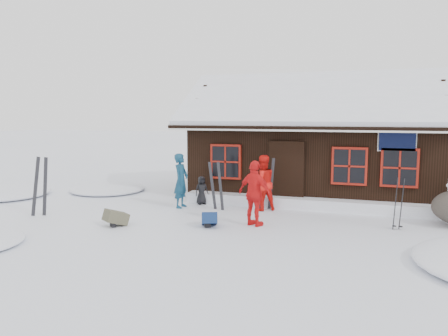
{
  "coord_description": "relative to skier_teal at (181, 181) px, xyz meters",
  "views": [
    {
      "loc": [
        3.36,
        -11.06,
        2.87
      ],
      "look_at": [
        -0.74,
        1.18,
        1.3
      ],
      "focal_mm": 35.0,
      "sensor_mm": 36.0,
      "label": 1
    }
  ],
  "objects": [
    {
      "name": "backpack_blue",
      "position": [
        1.66,
        -1.94,
        -0.7
      ],
      "size": [
        0.56,
        0.63,
        0.28
      ],
      "primitive_type": "cube",
      "rotation": [
        0.0,
        0.0,
        0.39
      ],
      "color": "navy",
      "rests_on": "ground"
    },
    {
      "name": "ski_pair_left",
      "position": [
        -3.34,
        -2.31,
        -0.02
      ],
      "size": [
        0.59,
        0.2,
        1.75
      ],
      "rotation": [
        0.0,
        0.0,
        0.19
      ],
      "color": "black",
      "rests_on": "ground"
    },
    {
      "name": "skier_orange_right",
      "position": [
        2.75,
        -1.49,
        0.01
      ],
      "size": [
        1.09,
        0.77,
        1.71
      ],
      "primitive_type": "imported",
      "rotation": [
        0.0,
        0.0,
        2.75
      ],
      "color": "red",
      "rests_on": "ground"
    },
    {
      "name": "ski_pair_mid",
      "position": [
        1.15,
        0.06,
        -0.14
      ],
      "size": [
        0.5,
        0.14,
        1.52
      ],
      "rotation": [
        0.0,
        0.0,
        0.09
      ],
      "color": "black",
      "rests_on": "ground"
    },
    {
      "name": "skier_orange_left",
      "position": [
        2.49,
        0.41,
        -0.01
      ],
      "size": [
        1.03,
        1.0,
        1.68
      ],
      "primitive_type": "imported",
      "rotation": [
        0.0,
        0.0,
        3.8
      ],
      "color": "red",
      "rests_on": "ground"
    },
    {
      "name": "backpack_olive",
      "position": [
        -0.68,
        -2.64,
        -0.69
      ],
      "size": [
        0.66,
        0.7,
        0.3
      ],
      "primitive_type": "cube",
      "rotation": [
        0.0,
        0.0,
        -0.61
      ],
      "color": "#514E39",
      "rests_on": "ground"
    },
    {
      "name": "ski_poles",
      "position": [
        6.26,
        -0.7,
        -0.21
      ],
      "size": [
        0.24,
        0.12,
        1.35
      ],
      "color": "black",
      "rests_on": "ground"
    },
    {
      "name": "skier_crouched",
      "position": [
        0.43,
        0.65,
        -0.39
      ],
      "size": [
        0.53,
        0.52,
        0.92
      ],
      "primitive_type": "imported",
      "rotation": [
        0.0,
        0.0,
        0.76
      ],
      "color": "black",
      "rests_on": "ground"
    },
    {
      "name": "snow_drift",
      "position": [
        3.66,
        1.04,
        -0.67
      ],
      "size": [
        7.6,
        0.6,
        0.35
      ],
      "primitive_type": "cube",
      "color": "white",
      "rests_on": "ground"
    },
    {
      "name": "skier_teal",
      "position": [
        0.0,
        0.0,
        0.0
      ],
      "size": [
        0.42,
        0.62,
        1.69
      ],
      "primitive_type": "imported",
      "rotation": [
        0.0,
        0.0,
        1.55
      ],
      "color": "navy",
      "rests_on": "ground"
    },
    {
      "name": "mountain_hut",
      "position": [
        3.66,
        3.77,
        0.73
      ],
      "size": [
        8.9,
        6.09,
        4.42
      ],
      "color": "black",
      "rests_on": "ground"
    },
    {
      "name": "snow_mounds",
      "position": [
        3.81,
        0.65,
        -0.85
      ],
      "size": [
        20.6,
        13.2,
        0.48
      ],
      "color": "white",
      "rests_on": "ground"
    },
    {
      "name": "ground",
      "position": [
        2.16,
        -1.21,
        -0.85
      ],
      "size": [
        120.0,
        120.0,
        0.0
      ],
      "primitive_type": "plane",
      "color": "white",
      "rests_on": "ground"
    },
    {
      "name": "ski_pair_right",
      "position": [
        2.59,
        0.62,
        -0.09
      ],
      "size": [
        0.44,
        0.22,
        1.62
      ],
      "rotation": [
        0.0,
        0.0,
        0.42
      ],
      "color": "black",
      "rests_on": "ground"
    }
  ]
}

